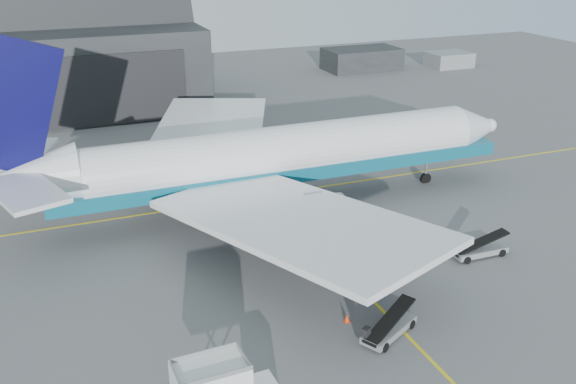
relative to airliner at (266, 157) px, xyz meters
name	(u,v)px	position (x,y,z in m)	size (l,w,h in m)	color
ground	(363,291)	(1.38, -17.06, -5.16)	(200.00, 200.00, 0.00)	#565659
taxi_lines	(298,223)	(1.38, -4.39, -5.15)	(80.00, 42.12, 0.02)	yellow
hangar	(17,44)	(-20.62, 47.89, 4.38)	(50.00, 28.30, 28.00)	black
distant_bldg_a	(361,69)	(39.38, 54.94, -5.16)	(14.00, 8.00, 4.00)	black
distant_bldg_b	(448,67)	(56.38, 50.94, -5.16)	(8.00, 6.00, 2.80)	gray
airliner	(266,157)	(0.00, 0.00, 0.00)	(52.56, 50.97, 18.45)	white
pushback_tug	(327,232)	(2.53, -8.13, -4.51)	(4.21, 3.18, 1.74)	black
belt_loader_a	(388,328)	(0.21, -22.70, -4.58)	(4.81, 3.55, 1.87)	gray
belt_loader_b	(479,249)	(12.76, -15.69, -4.57)	(5.03, 1.81, 1.92)	gray
traffic_cone	(347,318)	(-1.58, -20.21, -4.89)	(0.40, 0.40, 0.57)	red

